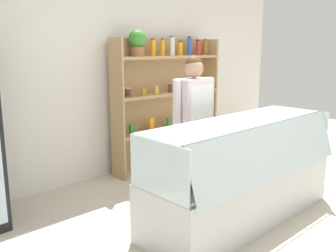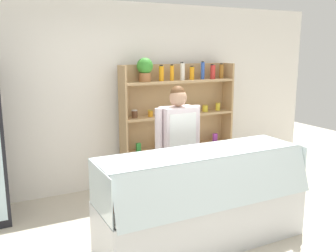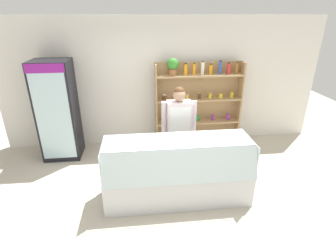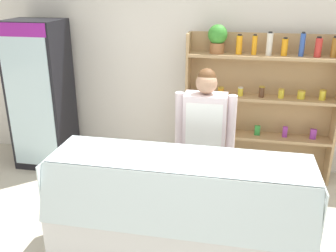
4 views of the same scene
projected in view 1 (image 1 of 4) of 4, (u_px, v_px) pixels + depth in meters
name	position (u px, v px, depth m)	size (l,w,h in m)	color
ground_plane	(246.00, 221.00, 3.73)	(12.00, 12.00, 0.00)	beige
back_wall	(114.00, 74.00, 5.01)	(6.80, 0.10, 2.70)	white
shelving_unit	(164.00, 93.00, 5.34)	(1.82, 0.29, 1.92)	tan
deli_display_case	(241.00, 189.00, 3.73)	(2.22, 0.79, 1.01)	silver
shop_clerk	(194.00, 115.00, 4.24)	(0.61, 0.25, 1.61)	#383D51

